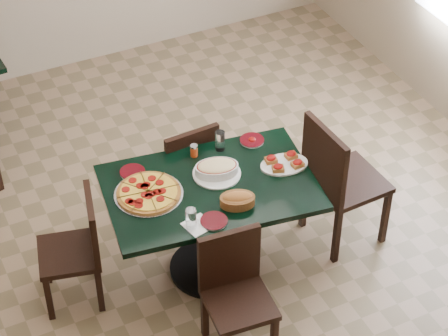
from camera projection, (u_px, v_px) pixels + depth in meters
name	position (u px, v px, depth m)	size (l,w,h in m)	color
floor	(203.00, 259.00, 5.99)	(5.50, 5.50, 0.00)	brown
main_table	(210.00, 207.00, 5.56)	(1.41, 1.01, 0.75)	black
chair_far	(186.00, 168.00, 6.02)	(0.42, 0.42, 0.84)	black
chair_near	(235.00, 288.00, 5.18)	(0.42, 0.42, 0.83)	black
chair_right	(337.00, 177.00, 5.80)	(0.49, 0.49, 0.99)	black
chair_left	(79.00, 245.00, 5.47)	(0.46, 0.46, 0.81)	black
pepperoni_pizza	(149.00, 193.00, 5.36)	(0.43, 0.43, 0.04)	#B2B3B9
lasagna_casserole	(217.00, 169.00, 5.50)	(0.32, 0.31, 0.09)	silver
bread_basket	(237.00, 199.00, 5.28)	(0.25, 0.21, 0.09)	brown
bruschetta_platter	(284.00, 163.00, 5.58)	(0.35, 0.26, 0.05)	silver
side_plate_near	(214.00, 221.00, 5.19)	(0.16, 0.16, 0.02)	silver
side_plate_far_r	(252.00, 140.00, 5.78)	(0.16, 0.16, 0.03)	silver
side_plate_far_l	(132.00, 172.00, 5.53)	(0.16, 0.16, 0.02)	silver
napkin_setting	(198.00, 225.00, 5.17)	(0.18, 0.18, 0.01)	white
water_glass_a	(220.00, 141.00, 5.68)	(0.06, 0.06, 0.14)	white
water_glass_b	(191.00, 219.00, 5.11)	(0.07, 0.07, 0.14)	white
pepper_shaker	(194.00, 151.00, 5.64)	(0.05, 0.05, 0.08)	#BA4013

